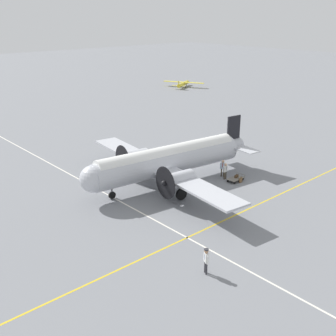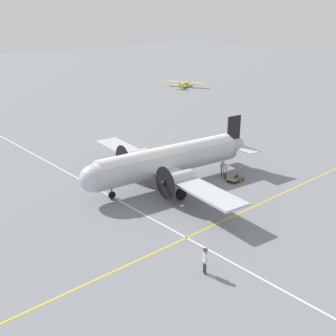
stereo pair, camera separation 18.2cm
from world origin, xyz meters
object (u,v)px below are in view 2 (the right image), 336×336
crew_foreground (205,258)px  light_aircraft_distant (185,84)px  ramp_agent (226,170)px  airliner_main (164,161)px  suitcase_upright_spare (237,178)px  suitcase_near_door (241,180)px  baggage_cart (236,179)px  passenger_boarding (223,167)px

crew_foreground → light_aircraft_distant: bearing=-15.0°
ramp_agent → airliner_main: bearing=-34.9°
airliner_main → suitcase_upright_spare: airliner_main is taller
crew_foreground → suitcase_upright_spare: 17.22m
suitcase_near_door → baggage_cart: (-0.06, 0.62, 0.01)m
suitcase_near_door → light_aircraft_distant: 58.34m
ramp_agent → suitcase_near_door: size_ratio=3.14×
suitcase_upright_spare → light_aircraft_distant: size_ratio=0.07×
ramp_agent → suitcase_upright_spare: 1.41m
light_aircraft_distant → suitcase_near_door: bearing=-155.3°
suitcase_near_door → baggage_cart: bearing=95.6°
crew_foreground → airliner_main: bearing=-3.6°
crew_foreground → passenger_boarding: (14.18, 11.01, -0.04)m
crew_foreground → passenger_boarding: size_ratio=1.01×
airliner_main → baggage_cart: bearing=152.6°
ramp_agent → suitcase_upright_spare: (0.62, -1.01, -0.77)m
airliner_main → passenger_boarding: bearing=164.7°
suitcase_upright_spare → airliner_main: bearing=146.9°
airliner_main → light_aircraft_distant: airliner_main is taller
crew_foreground → light_aircraft_distant: light_aircraft_distant is taller
airliner_main → suitcase_near_door: airliner_main is taller
passenger_boarding → suitcase_near_door: 2.50m
ramp_agent → suitcase_near_door: (0.49, -1.66, -0.82)m
airliner_main → ramp_agent: size_ratio=13.06×
airliner_main → baggage_cart: size_ratio=11.83×
airliner_main → suitcase_upright_spare: size_ratio=35.51×
baggage_cart → light_aircraft_distant: size_ratio=0.21×
ramp_agent → baggage_cart: ramp_agent is taller
baggage_cart → ramp_agent: bearing=-71.1°
passenger_boarding → light_aircraft_distant: size_ratio=0.20×
crew_foreground → light_aircraft_distant: size_ratio=0.21×
crew_foreground → ramp_agent: 17.27m
suitcase_upright_spare → light_aircraft_distant: bearing=51.8°
crew_foreground → suitcase_upright_spare: crew_foreground is taller
baggage_cart → crew_foreground: bearing=29.5°
airliner_main → suitcase_near_door: (6.20, -4.78, -2.29)m
passenger_boarding → ramp_agent: passenger_boarding is taller
airliner_main → light_aircraft_distant: size_ratio=2.53×
baggage_cart → light_aircraft_distant: (35.89, 45.43, 0.53)m
baggage_cart → suitcase_upright_spare: bearing=-170.4°
ramp_agent → suitcase_upright_spare: size_ratio=2.72×
ramp_agent → suitcase_near_door: 1.92m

